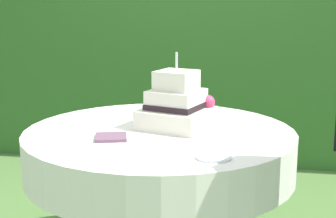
% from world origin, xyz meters
% --- Properties ---
extents(foliage_hedge, '(6.06, 0.54, 2.72)m').
position_xyz_m(foliage_hedge, '(0.00, 2.08, 1.36)').
color(foliage_hedge, '#336628').
rests_on(foliage_hedge, ground_plane).
extents(cake_table, '(1.32, 1.32, 0.77)m').
position_xyz_m(cake_table, '(0.00, 0.00, 0.65)').
color(cake_table, '#4C4C51').
rests_on(cake_table, ground_plane).
extents(wedding_cake, '(0.40, 0.40, 0.38)m').
position_xyz_m(wedding_cake, '(0.07, 0.07, 0.88)').
color(wedding_cake, silver).
rests_on(wedding_cake, cake_table).
extents(serving_plate_near, '(0.15, 0.15, 0.01)m').
position_xyz_m(serving_plate_near, '(-0.05, 0.53, 0.77)').
color(serving_plate_near, white).
rests_on(serving_plate_near, cake_table).
extents(serving_plate_far, '(0.14, 0.14, 0.01)m').
position_xyz_m(serving_plate_far, '(0.30, -0.41, 0.77)').
color(serving_plate_far, white).
rests_on(serving_plate_far, cake_table).
extents(napkin_stack, '(0.18, 0.18, 0.01)m').
position_xyz_m(napkin_stack, '(-0.19, -0.19, 0.77)').
color(napkin_stack, '#6B4C60').
rests_on(napkin_stack, cake_table).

